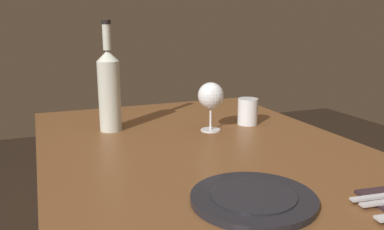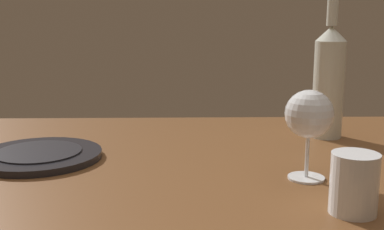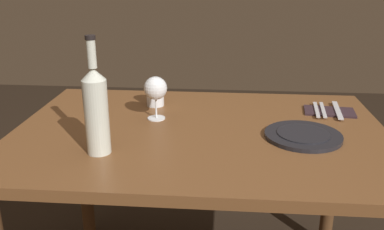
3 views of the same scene
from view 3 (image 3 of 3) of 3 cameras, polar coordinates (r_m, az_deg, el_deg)
dining_table at (r=1.49m, az=1.09°, el=-5.16°), size 1.30×0.90×0.74m
wine_glass_left at (r=1.53m, az=-5.02°, el=3.55°), size 0.09×0.09×0.16m
wine_bottle at (r=1.26m, az=-12.99°, el=0.79°), size 0.07×0.07×0.36m
water_tumbler at (r=1.70m, az=-5.05°, el=2.64°), size 0.07×0.07×0.09m
dinner_plate at (r=1.44m, az=14.96°, el=-2.71°), size 0.26×0.26×0.02m
folded_napkin at (r=1.71m, az=18.28°, el=0.47°), size 0.20×0.13×0.01m
fork_inner at (r=1.70m, az=17.49°, el=0.70°), size 0.03×0.18×0.00m
fork_outer at (r=1.70m, az=16.66°, el=0.72°), size 0.03×0.18×0.00m
table_knife at (r=1.71m, az=19.28°, el=0.64°), size 0.04×0.21×0.00m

